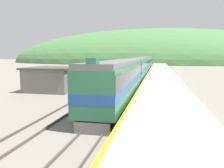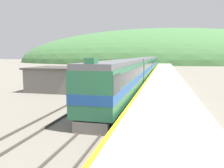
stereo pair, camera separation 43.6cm
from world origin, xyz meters
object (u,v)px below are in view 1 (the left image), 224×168
(carriage_second, at_px, (138,68))
(carriage_third, at_px, (145,64))
(express_train_lead_car, at_px, (119,80))
(carriage_fourth, at_px, (148,62))

(carriage_second, distance_m, carriage_third, 21.33)
(express_train_lead_car, height_order, carriage_fourth, express_train_lead_car)
(express_train_lead_car, height_order, carriage_third, express_train_lead_car)
(carriage_second, relative_size, carriage_fourth, 1.00)
(carriage_fourth, bearing_deg, carriage_second, -90.00)
(express_train_lead_car, relative_size, carriage_second, 0.95)
(express_train_lead_car, xyz_separation_m, carriage_third, (0.00, 42.35, -0.01))
(carriage_third, xyz_separation_m, carriage_fourth, (0.00, 21.33, 0.00))
(express_train_lead_car, relative_size, carriage_third, 0.95)
(express_train_lead_car, bearing_deg, carriage_second, 90.00)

